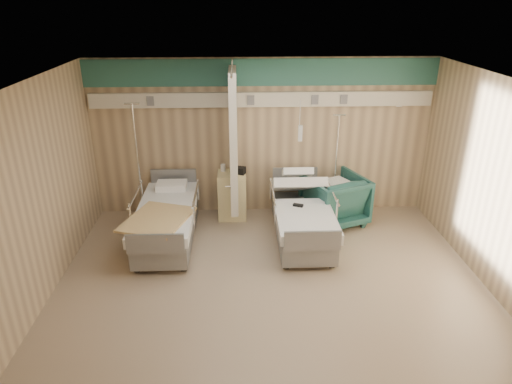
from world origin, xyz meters
TOP-DOWN VIEW (x-y plane):
  - ground at (0.00, 0.00)m, footprint 6.00×5.00m
  - room_walls at (-0.03, 0.25)m, footprint 6.04×5.04m
  - bed_right at (0.60, 1.30)m, footprint 1.00×2.16m
  - bed_left at (-1.60, 1.30)m, footprint 1.00×2.16m
  - bedside_cabinet at (-0.55, 2.20)m, footprint 0.50×0.48m
  - visitor_armchair at (1.25, 1.90)m, footprint 1.24×1.25m
  - waffle_blanket at (1.24, 1.87)m, footprint 0.73×0.70m
  - iv_stand_right at (1.31, 2.27)m, footprint 0.33×0.33m
  - iv_stand_left at (-2.16, 2.18)m, footprint 0.38×0.38m
  - call_remote at (0.52, 1.25)m, footprint 0.18×0.13m
  - tan_blanket at (-1.66, 0.84)m, footprint 1.13×1.27m
  - toiletry_bag at (-0.42, 2.18)m, footprint 0.26×0.21m
  - white_cup at (-0.70, 2.31)m, footprint 0.11×0.11m

SIDE VIEW (x-z plane):
  - ground at x=0.00m, z-range 0.00..0.00m
  - bed_right at x=0.60m, z-range 0.00..0.63m
  - bed_left at x=-1.60m, z-range 0.00..0.63m
  - iv_stand_right at x=1.31m, z-range -0.55..1.32m
  - bedside_cabinet at x=-0.55m, z-range 0.00..0.85m
  - iv_stand_left at x=-2.16m, z-range -0.63..1.50m
  - visitor_armchair at x=1.25m, z-range 0.00..0.89m
  - call_remote at x=0.52m, z-range 0.63..0.67m
  - tan_blanket at x=-1.66m, z-range 0.63..0.67m
  - toiletry_bag at x=-0.42m, z-range 0.85..0.97m
  - white_cup at x=-0.70m, z-range 0.85..0.98m
  - waffle_blanket at x=1.24m, z-range 0.89..0.95m
  - room_walls at x=-0.03m, z-range 0.45..3.27m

